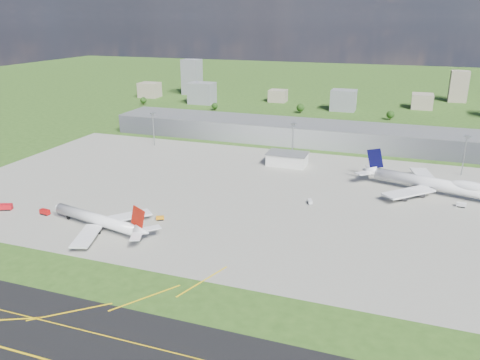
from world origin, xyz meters
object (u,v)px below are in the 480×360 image
(tug_yellow, at_px, (160,218))
(van_white_far, at_px, (461,205))
(crash_tender, at_px, (45,212))
(airliner_red_twin, at_px, (100,221))
(airliner_blue_quad, at_px, (435,184))
(van_white_near, at_px, (310,202))
(fire_truck, at_px, (5,207))

(tug_yellow, relative_size, van_white_far, 0.93)
(crash_tender, distance_m, tug_yellow, 60.11)
(van_white_far, bearing_deg, airliner_red_twin, -148.74)
(airliner_blue_quad, bearing_deg, van_white_far, -36.67)
(van_white_near, bearing_deg, airliner_blue_quad, -79.71)
(airliner_blue_quad, relative_size, crash_tender, 14.70)
(van_white_far, bearing_deg, fire_truck, -156.28)
(crash_tender, bearing_deg, airliner_red_twin, -2.28)
(tug_yellow, bearing_deg, airliner_red_twin, -166.42)
(airliner_blue_quad, height_order, tug_yellow, airliner_blue_quad)
(fire_truck, relative_size, crash_tender, 1.46)
(van_white_near, bearing_deg, tug_yellow, 104.07)
(tug_yellow, bearing_deg, crash_tender, 165.02)
(tug_yellow, xyz_separation_m, van_white_near, (66.12, 45.55, 0.17))
(airliner_blue_quad, bearing_deg, crash_tender, -137.16)
(van_white_near, height_order, van_white_far, van_white_far)
(airliner_blue_quad, xyz_separation_m, van_white_near, (-63.85, -38.04, -4.83))
(fire_truck, height_order, van_white_near, fire_truck)
(fire_truck, xyz_separation_m, van_white_near, (148.65, 60.93, -0.51))
(airliner_blue_quad, relative_size, van_white_near, 16.81)
(airliner_blue_quad, height_order, van_white_far, airliner_blue_quad)
(airliner_blue_quad, xyz_separation_m, fire_truck, (-212.50, -98.97, -4.32))
(crash_tender, xyz_separation_m, tug_yellow, (58.60, 13.38, -0.42))
(fire_truck, xyz_separation_m, crash_tender, (23.93, 2.01, -0.26))
(airliner_red_twin, bearing_deg, crash_tender, 3.54)
(airliner_blue_quad, relative_size, tug_yellow, 17.89)
(airliner_blue_quad, distance_m, fire_truck, 234.45)
(airliner_red_twin, distance_m, crash_tender, 37.73)
(van_white_near, bearing_deg, van_white_far, -94.74)
(van_white_near, bearing_deg, fire_truck, 91.80)
(fire_truck, distance_m, crash_tender, 24.02)
(airliner_blue_quad, bearing_deg, van_white_near, -133.59)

